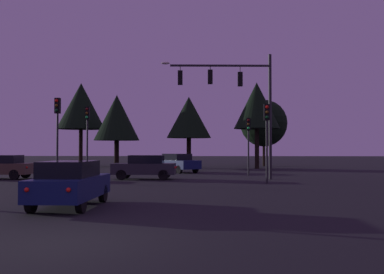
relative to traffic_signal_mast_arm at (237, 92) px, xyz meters
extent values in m
plane|color=black|center=(-4.43, 5.30, -5.49)|extent=(168.00, 168.00, 0.00)
cylinder|color=#232326|center=(2.10, 0.13, -1.53)|extent=(0.20, 0.20, 7.91)
cylinder|color=#232326|center=(-1.05, -0.08, 1.69)|extent=(6.31, 0.56, 0.14)
ellipsoid|color=#F4EACC|center=(-4.50, -0.31, 1.84)|extent=(0.56, 0.28, 0.16)
cylinder|color=#232326|center=(0.21, 0.00, 1.49)|extent=(0.05, 0.05, 0.41)
cube|color=black|center=(0.21, 0.00, 0.84)|extent=(0.32, 0.26, 0.90)
sphere|color=#4C0A0A|center=(0.20, 0.14, 1.12)|extent=(0.18, 0.18, 0.18)
sphere|color=#F9A319|center=(0.20, 0.14, 0.84)|extent=(0.18, 0.18, 0.18)
sphere|color=#0C4219|center=(0.20, 0.14, 0.56)|extent=(0.18, 0.18, 0.18)
cylinder|color=#232326|center=(-1.68, -0.12, 1.56)|extent=(0.05, 0.05, 0.27)
cube|color=black|center=(-1.68, -0.12, 0.97)|extent=(0.32, 0.26, 0.90)
sphere|color=#4C0A0A|center=(-1.69, 0.02, 1.25)|extent=(0.18, 0.18, 0.18)
sphere|color=#F9A319|center=(-1.69, 0.02, 0.97)|extent=(0.18, 0.18, 0.18)
sphere|color=#0C4219|center=(-1.69, 0.02, 0.69)|extent=(0.18, 0.18, 0.18)
cylinder|color=#232326|center=(-3.57, -0.25, 1.53)|extent=(0.05, 0.05, 0.33)
cube|color=black|center=(-3.57, -0.25, 0.92)|extent=(0.32, 0.26, 0.90)
sphere|color=#4C0A0A|center=(-3.58, -0.11, 1.20)|extent=(0.18, 0.18, 0.18)
sphere|color=#F9A319|center=(-3.58, -0.11, 0.92)|extent=(0.18, 0.18, 0.18)
sphere|color=#0C4219|center=(-3.58, -0.11, 0.64)|extent=(0.18, 0.18, 0.18)
cylinder|color=#232326|center=(-10.49, -2.87, -3.50)|extent=(0.12, 0.12, 3.97)
cube|color=black|center=(-10.49, -2.87, -1.07)|extent=(0.32, 0.27, 0.90)
sphere|color=red|center=(-10.50, -3.01, -0.79)|extent=(0.18, 0.18, 0.18)
sphere|color=#56380C|center=(-10.50, -3.01, -1.07)|extent=(0.18, 0.18, 0.18)
sphere|color=#0C4219|center=(-10.50, -3.01, -1.35)|extent=(0.18, 0.18, 0.18)
cylinder|color=#232326|center=(1.47, -3.32, -3.74)|extent=(0.12, 0.12, 3.50)
cube|color=black|center=(1.47, -3.32, -1.54)|extent=(0.31, 0.26, 0.90)
sphere|color=red|center=(1.48, -3.46, -1.26)|extent=(0.18, 0.18, 0.18)
sphere|color=#56380C|center=(1.48, -3.46, -1.54)|extent=(0.18, 0.18, 0.18)
sphere|color=#0C4219|center=(1.48, -3.46, -1.82)|extent=(0.18, 0.18, 0.18)
cylinder|color=#232326|center=(1.02, 3.94, -3.87)|extent=(0.12, 0.12, 3.24)
cube|color=black|center=(1.02, 3.94, -1.80)|extent=(0.31, 0.25, 0.90)
sphere|color=#4C0A0A|center=(1.01, 3.80, -1.52)|extent=(0.18, 0.18, 0.18)
sphere|color=#56380C|center=(1.01, 3.80, -1.80)|extent=(0.18, 0.18, 0.18)
sphere|color=#1EE04C|center=(1.01, 3.80, -2.08)|extent=(0.18, 0.18, 0.18)
cylinder|color=#232326|center=(-10.21, 2.27, -3.52)|extent=(0.12, 0.12, 3.93)
cube|color=black|center=(-10.21, 2.27, -1.10)|extent=(0.31, 0.25, 0.90)
sphere|color=#4C0A0A|center=(-10.21, 2.13, -0.82)|extent=(0.18, 0.18, 0.18)
sphere|color=#56380C|center=(-10.21, 2.13, -1.10)|extent=(0.18, 0.18, 0.18)
sphere|color=#1EE04C|center=(-10.21, 2.13, -1.38)|extent=(0.18, 0.18, 0.18)
cube|color=#0F1947|center=(-6.18, -13.68, -4.83)|extent=(1.75, 4.18, 0.68)
cube|color=black|center=(-6.18, -13.83, -4.23)|extent=(1.50, 2.26, 0.52)
cylinder|color=black|center=(-6.95, -12.32, -5.17)|extent=(0.21, 0.64, 0.64)
cylinder|color=black|center=(-5.44, -12.30, -5.17)|extent=(0.21, 0.64, 0.64)
cylinder|color=black|center=(-6.93, -15.07, -5.17)|extent=(0.21, 0.64, 0.64)
cylinder|color=black|center=(-5.41, -15.05, -5.17)|extent=(0.21, 0.64, 0.64)
sphere|color=red|center=(-6.76, -15.78, -4.73)|extent=(0.14, 0.14, 0.14)
sphere|color=red|center=(-5.56, -15.77, -4.73)|extent=(0.14, 0.14, 0.14)
cube|color=#232328|center=(-5.85, -0.21, -4.83)|extent=(3.95, 1.81, 0.68)
cube|color=black|center=(-5.70, -0.21, -4.23)|extent=(2.14, 1.54, 0.52)
cylinder|color=black|center=(-7.14, -1.01, -5.17)|extent=(0.64, 0.21, 0.64)
cylinder|color=black|center=(-7.16, 0.54, -5.17)|extent=(0.64, 0.21, 0.64)
cylinder|color=black|center=(-4.55, -0.97, -5.17)|extent=(0.64, 0.21, 0.64)
cylinder|color=black|center=(-4.57, 0.58, -5.17)|extent=(0.64, 0.21, 0.64)
sphere|color=red|center=(-3.87, -0.79, -4.73)|extent=(0.14, 0.14, 0.14)
sphere|color=red|center=(-3.89, 0.43, -4.73)|extent=(0.14, 0.14, 0.14)
cube|color=#473828|center=(-15.09, -0.34, -4.83)|extent=(4.03, 1.86, 0.68)
cube|color=black|center=(-14.94, -0.34, -4.23)|extent=(2.18, 1.59, 0.52)
cylinder|color=black|center=(-13.77, -1.17, -5.17)|extent=(0.64, 0.20, 0.64)
cylinder|color=black|center=(-13.76, 0.47, -5.17)|extent=(0.64, 0.20, 0.64)
sphere|color=red|center=(-13.08, -1.00, -4.73)|extent=(0.14, 0.14, 0.14)
sphere|color=red|center=(-13.07, 0.30, -4.73)|extent=(0.14, 0.14, 0.14)
cube|color=#0F1947|center=(-4.38, 7.95, -4.83)|extent=(3.91, 4.25, 0.68)
cube|color=black|center=(-4.47, 8.07, -4.23)|extent=(2.55, 2.65, 0.52)
cylinder|color=black|center=(-2.93, 7.40, -5.17)|extent=(0.56, 0.62, 0.64)
cylinder|color=black|center=(-4.14, 6.42, -5.17)|extent=(0.56, 0.62, 0.64)
cylinder|color=black|center=(-4.61, 9.47, -5.17)|extent=(0.56, 0.62, 0.64)
cylinder|color=black|center=(-5.82, 8.50, -5.17)|extent=(0.56, 0.62, 0.64)
sphere|color=red|center=(-5.18, 9.91, -4.73)|extent=(0.14, 0.14, 0.14)
sphere|color=red|center=(-6.13, 9.14, -4.73)|extent=(0.14, 0.14, 0.14)
cylinder|color=black|center=(-3.99, 16.79, -3.98)|extent=(0.46, 0.46, 3.02)
cone|color=black|center=(-3.99, 16.79, -0.38)|extent=(4.50, 4.50, 4.19)
cylinder|color=black|center=(-16.47, 21.50, -3.41)|extent=(0.43, 0.43, 4.15)
cone|color=black|center=(-16.47, 21.50, 1.27)|extent=(5.38, 5.38, 5.22)
cylinder|color=black|center=(2.70, 15.18, -3.55)|extent=(0.42, 0.42, 3.87)
cone|color=black|center=(2.70, 15.18, 0.63)|extent=(4.45, 4.45, 4.50)
cylinder|color=black|center=(4.08, 21.76, -4.01)|extent=(0.28, 0.28, 2.95)
sphere|color=black|center=(4.08, 21.76, -0.72)|extent=(5.22, 5.22, 5.22)
cylinder|color=black|center=(-11.70, 18.41, -4.08)|extent=(0.50, 0.50, 2.81)
cone|color=black|center=(-11.70, 18.41, -0.27)|extent=(4.79, 4.79, 4.81)
camera|label=1|loc=(-1.45, -28.25, -3.56)|focal=41.88mm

